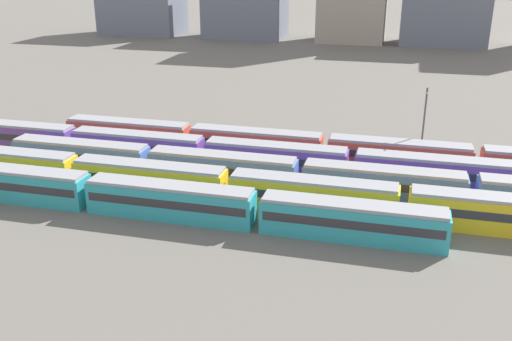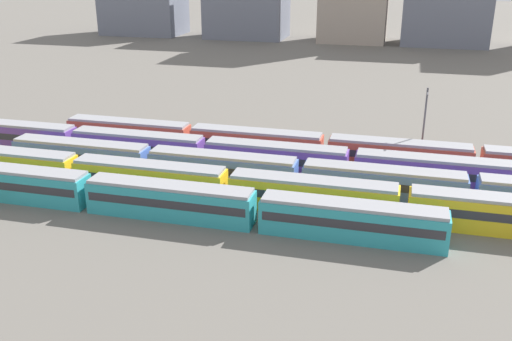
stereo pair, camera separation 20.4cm
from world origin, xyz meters
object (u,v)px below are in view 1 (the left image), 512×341
train_track_1 (228,186)px  train_track_2 (472,192)px  catenary_pole_1 (424,122)px  train_track_0 (170,201)px  train_track_4 (399,155)px  train_track_3 (276,158)px

train_track_1 → train_track_2: bearing=11.3°
train_track_1 → catenary_pole_1: catenary_pole_1 is taller
train_track_2 → catenary_pole_1: catenary_pole_1 is taller
train_track_0 → train_track_4: 30.83m
train_track_4 → catenary_pole_1: catenary_pole_1 is taller
train_track_3 → catenary_pole_1: size_ratio=9.27×
train_track_1 → train_track_2: (25.99, 5.20, 0.00)m
train_track_3 → train_track_4: size_ratio=1.00×
train_track_3 → train_track_2: bearing=-12.8°
train_track_0 → train_track_3: same height
train_track_2 → train_track_3: same height
catenary_pole_1 → train_track_2: bearing=-68.9°
train_track_2 → catenary_pole_1: bearing=111.1°
train_track_0 → train_track_2: same height
train_track_3 → train_track_4: same height
train_track_2 → train_track_4: 13.11m
train_track_1 → catenary_pole_1: bearing=42.0°
train_track_3 → train_track_0: bearing=-116.5°
train_track_0 → catenary_pole_1: size_ratio=5.52×
train_track_4 → train_track_3: bearing=-160.9°
train_track_0 → train_track_2: bearing=18.7°
train_track_1 → train_track_4: (18.01, 15.60, 0.00)m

